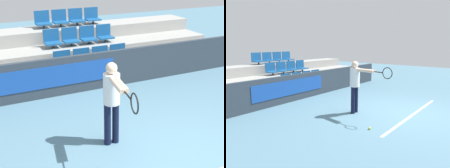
% 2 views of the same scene
% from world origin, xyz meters
% --- Properties ---
extents(ground_plane, '(30.00, 30.00, 0.00)m').
position_xyz_m(ground_plane, '(0.00, 0.00, 0.00)').
color(ground_plane, slate).
extents(barrier_wall, '(9.42, 0.14, 1.03)m').
position_xyz_m(barrier_wall, '(-0.03, 3.96, 0.52)').
color(barrier_wall, '#2D3842').
rests_on(barrier_wall, ground).
extents(bleacher_tier_front, '(9.02, 1.07, 0.41)m').
position_xyz_m(bleacher_tier_front, '(0.00, 4.57, 0.20)').
color(bleacher_tier_front, '#9E9E99').
rests_on(bleacher_tier_front, ground).
extents(bleacher_tier_middle, '(9.02, 1.07, 0.81)m').
position_xyz_m(bleacher_tier_middle, '(0.00, 5.64, 0.41)').
color(bleacher_tier_middle, '#9E9E99').
rests_on(bleacher_tier_middle, ground).
extents(bleacher_tier_back, '(9.02, 1.07, 1.22)m').
position_xyz_m(bleacher_tier_back, '(0.00, 6.71, 0.61)').
color(bleacher_tier_back, '#9E9E99').
rests_on(bleacher_tier_back, ground).
extents(stadium_chair_0, '(0.50, 0.40, 0.55)m').
position_xyz_m(stadium_chair_0, '(-0.88, 4.70, 0.64)').
color(stadium_chair_0, '#333333').
rests_on(stadium_chair_0, bleacher_tier_front).
extents(stadium_chair_1, '(0.50, 0.40, 0.55)m').
position_xyz_m(stadium_chair_1, '(-0.29, 4.70, 0.64)').
color(stadium_chair_1, '#333333').
rests_on(stadium_chair_1, bleacher_tier_front).
extents(stadium_chair_2, '(0.50, 0.40, 0.55)m').
position_xyz_m(stadium_chair_2, '(0.29, 4.70, 0.64)').
color(stadium_chair_2, '#333333').
rests_on(stadium_chair_2, bleacher_tier_front).
extents(stadium_chair_3, '(0.50, 0.40, 0.55)m').
position_xyz_m(stadium_chair_3, '(0.88, 4.70, 0.64)').
color(stadium_chair_3, '#333333').
rests_on(stadium_chair_3, bleacher_tier_front).
extents(stadium_chair_4, '(0.50, 0.40, 0.55)m').
position_xyz_m(stadium_chair_4, '(-0.88, 5.77, 1.05)').
color(stadium_chair_4, '#333333').
rests_on(stadium_chair_4, bleacher_tier_middle).
extents(stadium_chair_5, '(0.50, 0.40, 0.55)m').
position_xyz_m(stadium_chair_5, '(-0.29, 5.77, 1.05)').
color(stadium_chair_5, '#333333').
rests_on(stadium_chair_5, bleacher_tier_middle).
extents(stadium_chair_6, '(0.50, 0.40, 0.55)m').
position_xyz_m(stadium_chair_6, '(0.29, 5.77, 1.05)').
color(stadium_chair_6, '#333333').
rests_on(stadium_chair_6, bleacher_tier_middle).
extents(stadium_chair_7, '(0.50, 0.40, 0.55)m').
position_xyz_m(stadium_chair_7, '(0.88, 5.77, 1.05)').
color(stadium_chair_7, '#333333').
rests_on(stadium_chair_7, bleacher_tier_middle).
extents(stadium_chair_8, '(0.50, 0.40, 0.55)m').
position_xyz_m(stadium_chair_8, '(-0.88, 6.83, 1.46)').
color(stadium_chair_8, '#333333').
rests_on(stadium_chair_8, bleacher_tier_back).
extents(stadium_chair_9, '(0.50, 0.40, 0.55)m').
position_xyz_m(stadium_chair_9, '(-0.29, 6.83, 1.46)').
color(stadium_chair_9, '#333333').
rests_on(stadium_chair_9, bleacher_tier_back).
extents(stadium_chair_10, '(0.50, 0.40, 0.55)m').
position_xyz_m(stadium_chair_10, '(0.29, 6.83, 1.46)').
color(stadium_chair_10, '#333333').
rests_on(stadium_chair_10, bleacher_tier_back).
extents(stadium_chair_11, '(0.50, 0.40, 0.55)m').
position_xyz_m(stadium_chair_11, '(0.88, 6.83, 1.46)').
color(stadium_chair_11, '#333333').
rests_on(stadium_chair_11, bleacher_tier_back).
extents(tennis_player, '(0.38, 1.50, 1.65)m').
position_xyz_m(tennis_player, '(-0.99, 1.22, 1.02)').
color(tennis_player, black).
rests_on(tennis_player, ground).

